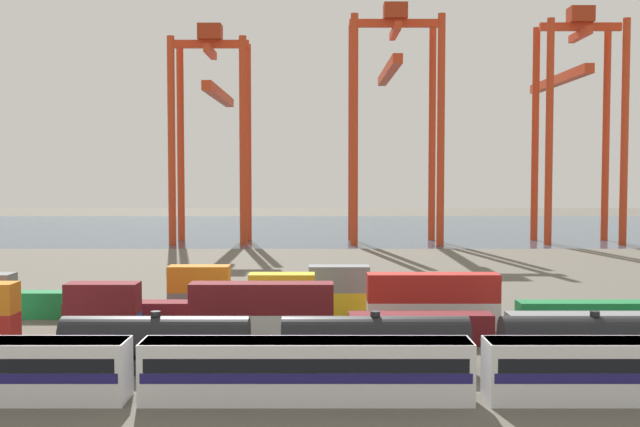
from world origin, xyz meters
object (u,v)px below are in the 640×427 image
object	(u,v)px
shipping_container_11	(134,315)
freight_tank_row	(597,343)
shipping_container_6	(423,329)
shipping_container_12	(285,315)
gantry_crane_east	(577,102)
passenger_train	(309,368)
shipping_container_16	(586,316)
gantry_crane_central	(396,97)
gantry_crane_west	(216,112)
shipping_container_7	(582,329)

from	to	relation	value
shipping_container_11	freight_tank_row	bearing A→B (deg)	-22.08
freight_tank_row	shipping_container_6	xyz separation A→B (m)	(-11.46, 9.17, -0.80)
shipping_container_12	gantry_crane_east	size ratio (longest dim) A/B	0.12
freight_tank_row	gantry_crane_east	bearing A→B (deg)	72.81
passenger_train	shipping_container_16	xyz separation A→B (m)	(25.15, 22.48, -0.84)
gantry_crane_central	gantry_crane_east	distance (m)	37.99
gantry_crane_west	gantry_crane_central	size ratio (longest dim) A/B	0.91
shipping_container_12	gantry_crane_central	world-z (taller)	gantry_crane_central
gantry_crane_central	gantry_crane_east	size ratio (longest dim) A/B	1.01
gantry_crane_west	gantry_crane_east	world-z (taller)	gantry_crane_east
shipping_container_6	shipping_container_11	size ratio (longest dim) A/B	1.00
gantry_crane_central	shipping_container_12	bearing A→B (deg)	-101.52
shipping_container_7	shipping_container_12	xyz separation A→B (m)	(-25.41, 5.98, 0.00)
freight_tank_row	shipping_container_12	world-z (taller)	freight_tank_row
shipping_container_16	passenger_train	bearing A→B (deg)	-138.22
gantry_crane_east	shipping_container_16	bearing A→B (deg)	-107.38
freight_tank_row	shipping_container_11	distance (m)	40.33
shipping_container_16	gantry_crane_east	size ratio (longest dim) A/B	0.25
shipping_container_7	shipping_container_12	world-z (taller)	same
shipping_container_16	gantry_crane_east	bearing A→B (deg)	72.62
passenger_train	shipping_container_12	bearing A→B (deg)	96.75
shipping_container_6	shipping_container_12	distance (m)	13.41
shipping_container_7	gantry_crane_east	distance (m)	107.59
freight_tank_row	shipping_container_7	distance (m)	9.41
shipping_container_7	shipping_container_16	bearing A→B (deg)	68.14
freight_tank_row	shipping_container_16	xyz separation A→B (m)	(4.36, 15.16, -0.80)
shipping_container_12	gantry_crane_west	xyz separation A→B (m)	(-19.04, 93.12, 25.93)
shipping_container_11	gantry_crane_central	world-z (taller)	gantry_crane_central
shipping_container_6	gantry_crane_east	distance (m)	112.25
shipping_container_16	gantry_crane_west	distance (m)	107.42
shipping_container_7	gantry_crane_east	xyz separation A→B (m)	(31.50, 98.96, 28.10)
shipping_container_6	shipping_container_11	bearing A→B (deg)	167.00
gantry_crane_central	gantry_crane_east	xyz separation A→B (m)	(37.98, 0.04, -0.89)
gantry_crane_east	shipping_container_6	bearing A→B (deg)	-114.41
shipping_container_12	gantry_crane_west	world-z (taller)	gantry_crane_west
shipping_container_16	gantry_crane_central	size ratio (longest dim) A/B	0.25
shipping_container_6	shipping_container_11	world-z (taller)	same
shipping_container_7	gantry_crane_east	world-z (taller)	gantry_crane_east
shipping_container_7	gantry_crane_west	bearing A→B (deg)	114.16
freight_tank_row	gantry_crane_east	xyz separation A→B (m)	(33.46, 108.14, 27.30)
gantry_crane_central	gantry_crane_west	bearing A→B (deg)	179.73
passenger_train	shipping_container_6	bearing A→B (deg)	60.48
freight_tank_row	gantry_crane_central	distance (m)	111.80
passenger_train	shipping_container_6	size ratio (longest dim) A/B	5.32
passenger_train	shipping_container_6	distance (m)	18.97
passenger_train	shipping_container_7	size ratio (longest dim) A/B	5.32
shipping_container_6	gantry_crane_west	distance (m)	107.04
gantry_crane_east	shipping_container_7	bearing A→B (deg)	-107.66
gantry_crane_west	shipping_container_16	bearing A→B (deg)	-63.29
shipping_container_6	shipping_container_16	bearing A→B (deg)	20.72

